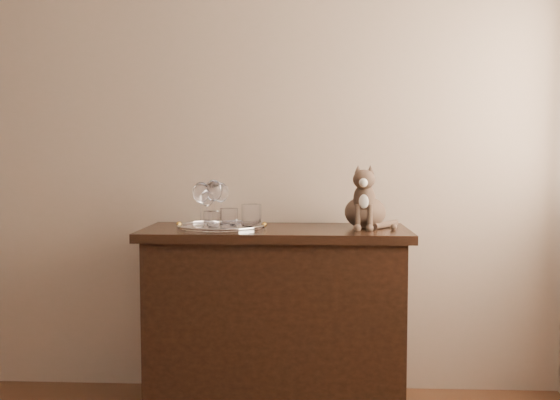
% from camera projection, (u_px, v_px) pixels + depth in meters
% --- Properties ---
extents(wall_back, '(4.00, 0.10, 2.70)m').
position_uv_depth(wall_back, '(160.00, 122.00, 3.13)').
color(wall_back, tan).
rests_on(wall_back, ground).
extents(sideboard, '(1.20, 0.50, 0.85)m').
position_uv_depth(sideboard, '(276.00, 320.00, 2.86)').
color(sideboard, black).
rests_on(sideboard, ground).
extents(tray, '(0.40, 0.40, 0.01)m').
position_uv_depth(tray, '(222.00, 227.00, 2.83)').
color(tray, silver).
rests_on(tray, sideboard).
extents(wine_glass_a, '(0.06, 0.06, 0.17)m').
position_uv_depth(wine_glass_a, '(207.00, 207.00, 2.87)').
color(wine_glass_a, silver).
rests_on(wine_glass_a, tray).
extents(wine_glass_b, '(0.07, 0.07, 0.20)m').
position_uv_depth(wine_glass_b, '(221.00, 203.00, 2.92)').
color(wine_glass_b, white).
rests_on(wine_glass_b, tray).
extents(wine_glass_c, '(0.08, 0.08, 0.20)m').
position_uv_depth(wine_glass_c, '(201.00, 204.00, 2.84)').
color(wine_glass_c, white).
rests_on(wine_glass_c, tray).
extents(wine_glass_d, '(0.08, 0.08, 0.21)m').
position_uv_depth(wine_glass_d, '(214.00, 203.00, 2.86)').
color(wine_glass_d, silver).
rests_on(wine_glass_d, tray).
extents(tumbler_a, '(0.08, 0.08, 0.09)m').
position_uv_depth(tumbler_a, '(229.00, 218.00, 2.75)').
color(tumbler_a, white).
rests_on(tumbler_a, tray).
extents(tumbler_b, '(0.07, 0.07, 0.08)m').
position_uv_depth(tumbler_b, '(212.00, 220.00, 2.70)').
color(tumbler_b, silver).
rests_on(tumbler_b, tray).
extents(tumbler_c, '(0.09, 0.09, 0.10)m').
position_uv_depth(tumbler_c, '(251.00, 215.00, 2.84)').
color(tumbler_c, silver).
rests_on(tumbler_c, tray).
extents(cat, '(0.32, 0.31, 0.29)m').
position_uv_depth(cat, '(365.00, 196.00, 2.83)').
color(cat, '#493A2B').
rests_on(cat, sideboard).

